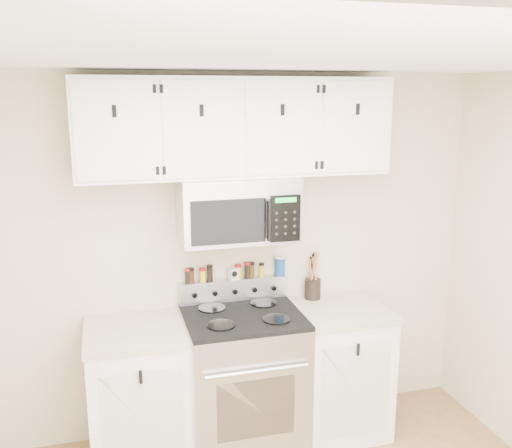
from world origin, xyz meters
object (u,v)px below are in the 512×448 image
(range, at_px, (243,379))
(salt_canister, at_px, (280,266))
(utensil_crock, at_px, (313,287))
(microwave, at_px, (238,209))

(range, relative_size, salt_canister, 8.16)
(utensil_crock, bearing_deg, microwave, -169.54)
(range, xyz_separation_m, salt_canister, (0.34, 0.28, 0.68))
(utensil_crock, xyz_separation_m, salt_canister, (-0.23, 0.05, 0.16))
(range, height_order, utensil_crock, utensil_crock)
(salt_canister, bearing_deg, microwave, -155.39)
(range, bearing_deg, utensil_crock, 22.11)
(range, relative_size, microwave, 1.45)
(range, distance_m, microwave, 1.15)
(range, height_order, microwave, microwave)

